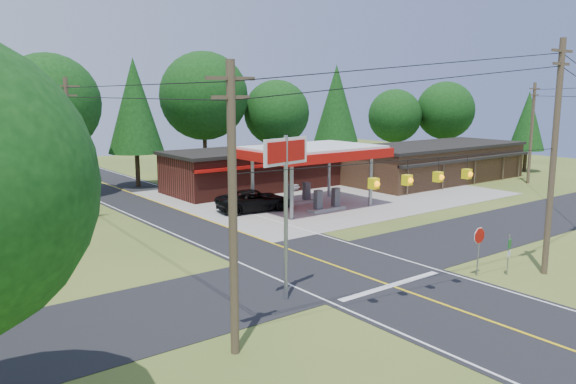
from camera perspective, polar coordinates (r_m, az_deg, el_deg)
ground at (r=29.54m, az=5.22°, el=-7.64°), size 120.00×120.00×0.00m
main_highway at (r=29.54m, az=5.22°, el=-7.63°), size 8.00×120.00×0.02m
cross_road at (r=29.54m, az=5.22°, el=-7.62°), size 70.00×7.00×0.02m
lane_center_yellow at (r=29.53m, az=5.22°, el=-7.60°), size 0.15×110.00×0.00m
gas_canopy at (r=44.12m, az=2.49°, el=3.90°), size 10.60×7.40×4.88m
convenience_store at (r=52.94m, az=-3.64°, el=2.34°), size 16.40×7.55×3.80m
strip_building at (r=60.12m, az=14.66°, el=2.95°), size 20.40×8.75×3.80m
utility_pole_near_right at (r=30.09m, az=25.38°, el=3.36°), size 1.80×0.30×11.50m
utility_pole_near_left at (r=18.76m, az=-5.64°, el=-1.50°), size 1.80×0.30×10.00m
utility_pole_far_left at (r=40.40m, az=-21.28°, el=4.01°), size 1.80×0.30×10.00m
utility_pole_far_right at (r=60.98m, az=23.50°, el=5.65°), size 1.80×0.30×10.00m
utility_pole_north at (r=57.22m, az=-24.63°, el=4.89°), size 0.30×0.30×9.50m
overhead_beacons at (r=23.48m, az=13.61°, el=3.08°), size 17.04×2.04×1.03m
treeline_backdrop at (r=48.94m, az=-13.45°, el=8.02°), size 70.27×51.59×13.30m
suv_car at (r=43.13m, az=-3.42°, el=-0.88°), size 6.78×6.78×1.64m
sedan_car at (r=52.67m, az=-0.61°, el=0.89°), size 4.59×4.59×1.22m
big_stop_sign at (r=23.67m, az=-0.21°, el=1.40°), size 2.63×0.64×7.20m
octagonal_stop_sign at (r=29.13m, az=18.85°, el=-4.60°), size 0.86×0.09×2.49m
route_sign_post at (r=29.92m, az=21.53°, el=-5.60°), size 0.43×0.13×2.10m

